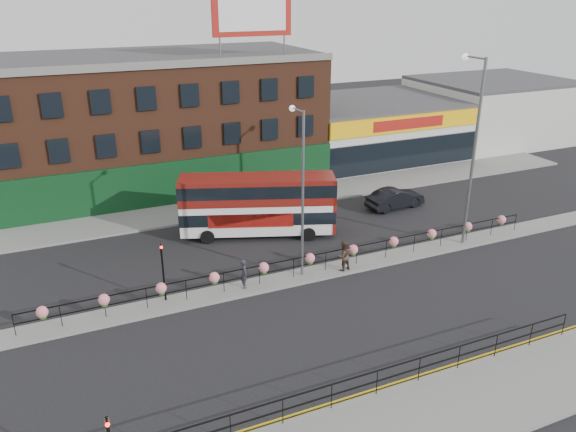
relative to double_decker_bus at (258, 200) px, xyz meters
name	(u,v)px	position (x,y,z in m)	size (l,w,h in m)	color
ground	(310,276)	(0.57, -6.40, -2.45)	(120.00, 120.00, 0.00)	black
south_pavement	(448,412)	(0.57, -18.40, -2.37)	(60.00, 4.00, 0.15)	slate
north_pavement	(239,204)	(0.57, 5.60, -2.37)	(60.00, 4.00, 0.15)	slate
median	(310,275)	(0.57, -6.40, -2.37)	(60.00, 1.60, 0.15)	slate
yellow_line_inner	(412,377)	(0.57, -16.10, -2.44)	(60.00, 0.10, 0.01)	gold
yellow_line_outer	(415,380)	(0.57, -16.28, -2.44)	(60.00, 0.10, 0.01)	gold
brick_building	(157,120)	(-3.43, 13.56, 2.68)	(25.00, 12.21, 10.30)	brown
supermarket	(370,128)	(16.57, 13.50, 0.20)	(15.00, 12.25, 5.30)	silver
warehouse_east	(491,110)	(31.32, 13.60, 0.70)	(14.50, 12.00, 6.30)	#BBBCB6
billboard	(252,15)	(3.07, 8.58, 10.73)	(6.00, 0.29, 4.40)	#9E1711
median_railing	(310,259)	(0.57, -6.40, -1.40)	(30.04, 0.56, 1.23)	black
south_railing	(377,377)	(-1.43, -16.50, -1.49)	(20.04, 0.05, 1.12)	black
double_decker_bus	(258,200)	(0.00, 0.00, 0.00)	(10.06, 5.59, 3.99)	white
car	(395,198)	(10.88, 0.54, -1.72)	(4.55, 1.94, 1.46)	black
pedestrian_a	(244,273)	(-3.27, -6.37, -1.49)	(0.50, 0.65, 1.61)	#23242A
pedestrian_b	(343,256)	(2.48, -6.77, -1.42)	(0.95, 0.79, 1.77)	#3E2F23
lamp_column_west	(301,181)	(0.11, -6.13, 3.15)	(0.33, 1.61, 9.20)	slate
lamp_column_east	(473,137)	(11.15, -6.30, 4.40)	(0.41, 1.98, 11.31)	slate
traffic_light_median	(162,259)	(-7.43, -6.01, 0.02)	(0.15, 0.28, 3.65)	black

